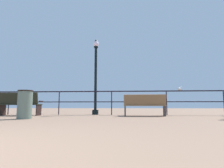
{
  "coord_description": "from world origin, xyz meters",
  "views": [
    {
      "loc": [
        1.87,
        -1.2,
        0.41
      ],
      "look_at": [
        1.28,
        6.7,
        1.35
      ],
      "focal_mm": 29.54,
      "sensor_mm": 36.0,
      "label": 1
    }
  ],
  "objects": [
    {
      "name": "pier_railing",
      "position": [
        0.0,
        7.2,
        0.82
      ],
      "size": [
        22.19,
        0.05,
        1.09
      ],
      "color": "black",
      "rests_on": "ground_plane"
    },
    {
      "name": "bench_near_right",
      "position": [
        2.63,
        6.32,
        0.47
      ],
      "size": [
        1.67,
        0.74,
        0.86
      ],
      "color": "brown",
      "rests_on": "ground_plane"
    },
    {
      "name": "lamppost_center",
      "position": [
        0.45,
        7.41,
        1.84
      ],
      "size": [
        0.3,
        0.3,
        3.65
      ],
      "color": "black",
      "rests_on": "ground_plane"
    },
    {
      "name": "seagull_on_rail",
      "position": [
        4.29,
        7.22,
        1.17
      ],
      "size": [
        0.32,
        0.25,
        0.17
      ],
      "color": "silver",
      "rests_on": "pier_railing"
    },
    {
      "name": "trash_bin",
      "position": [
        -1.31,
        4.43,
        0.45
      ],
      "size": [
        0.46,
        0.46,
        0.9
      ],
      "color": "slate",
      "rests_on": "ground_plane"
    },
    {
      "name": "bench_near_left",
      "position": [
        -2.61,
        6.31,
        0.54
      ],
      "size": [
        1.72,
        0.66,
        0.96
      ],
      "color": "black",
      "rests_on": "ground_plane"
    }
  ]
}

